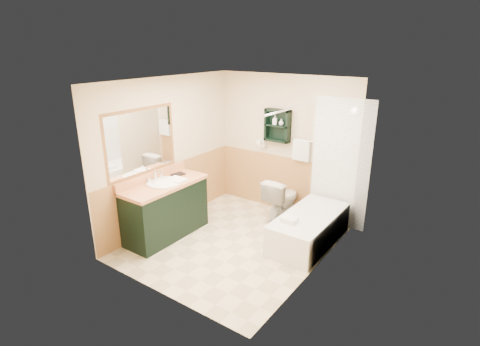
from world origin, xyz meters
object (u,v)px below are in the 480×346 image
wall_shelf (277,126)px  soap_bottle_a (275,122)px  bathtub (309,228)px  hair_dryer (263,143)px  toilet (282,199)px  vanity_book (175,168)px  soap_bottle_b (281,123)px  vanity (166,210)px

wall_shelf → soap_bottle_a: wall_shelf is taller
bathtub → hair_dryer: bearing=149.6°
bathtub → toilet: 0.90m
hair_dryer → vanity_book: bearing=-117.7°
wall_shelf → hair_dryer: bearing=175.2°
soap_bottle_a → soap_bottle_b: 0.12m
vanity → toilet: size_ratio=1.87×
wall_shelf → hair_dryer: wall_shelf is taller
wall_shelf → hair_dryer: 0.46m
wall_shelf → soap_bottle_b: 0.09m
hair_dryer → bathtub: hair_dryer is taller
wall_shelf → vanity_book: wall_shelf is taller
wall_shelf → hair_dryer: size_ratio=2.29×
vanity → vanity_book: 0.69m
toilet → soap_bottle_a: soap_bottle_a is taller
soap_bottle_b → vanity: bearing=-118.1°
bathtub → soap_bottle_b: 1.83m
bathtub → vanity_book: vanity_book is taller
hair_dryer → toilet: hair_dryer is taller
hair_dryer → vanity_book: 1.65m
hair_dryer → vanity: 2.08m
wall_shelf → soap_bottle_b: bearing=-3.8°
hair_dryer → wall_shelf: bearing=-4.8°
vanity → hair_dryer: bearing=72.1°
hair_dryer → soap_bottle_a: soap_bottle_a is taller
soap_bottle_a → soap_bottle_b: size_ratio=1.45×
toilet → vanity_book: size_ratio=3.53×
soap_bottle_b → soap_bottle_a: bearing=180.0°
wall_shelf → vanity_book: size_ratio=2.63×
soap_bottle_a → soap_bottle_b: soap_bottle_b is taller
hair_dryer → bathtub: size_ratio=0.16×
vanity → vanity_book: (-0.17, 0.40, 0.54)m
vanity → toilet: bearing=53.1°
vanity_book → toilet: bearing=49.6°
vanity → toilet: (1.17, 1.56, -0.08)m
soap_bottle_a → bathtub: bearing=-34.8°
wall_shelf → toilet: bearing=-43.3°
hair_dryer → soap_bottle_b: bearing=-4.6°
soap_bottle_a → soap_bottle_b: (0.12, 0.00, 0.01)m
soap_bottle_a → soap_bottle_b: bearing=0.0°
vanity → bathtub: bearing=29.1°
bathtub → soap_bottle_a: 1.89m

